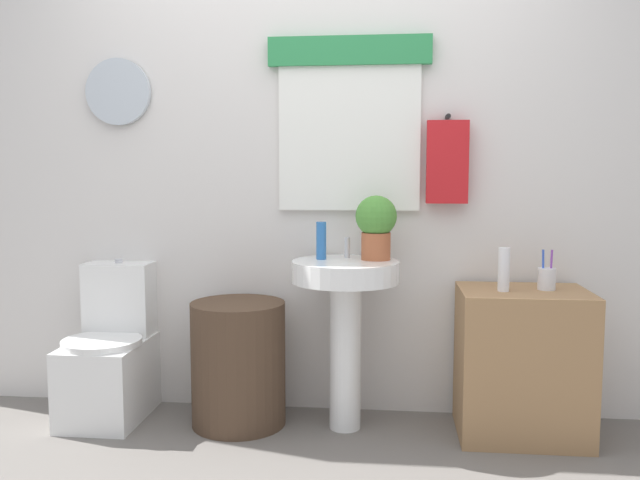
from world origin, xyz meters
TOP-DOWN VIEW (x-y plane):
  - back_wall at (0.00, 1.15)m, footprint 4.40×0.18m
  - toilet at (-0.98, 0.89)m, footprint 0.38×0.51m
  - laundry_hamper at (-0.32, 0.85)m, footprint 0.46×0.46m
  - pedestal_sink at (0.20, 0.85)m, footprint 0.51×0.51m
  - faucet at (0.20, 0.97)m, footprint 0.03×0.03m
  - wooden_cabinet at (1.02, 0.85)m, footprint 0.58×0.44m
  - soap_bottle at (0.08, 0.90)m, footprint 0.05×0.05m
  - potted_plant at (0.34, 0.91)m, footprint 0.20×0.20m
  - lotion_bottle at (0.92, 0.81)m, footprint 0.05×0.05m
  - toothbrush_cup at (1.12, 0.87)m, footprint 0.08×0.08m

SIDE VIEW (x-z plane):
  - toilet at x=-0.98m, z-range -0.10..0.68m
  - laundry_hamper at x=-0.32m, z-range 0.00..0.60m
  - wooden_cabinet at x=1.02m, z-range 0.00..0.69m
  - pedestal_sink at x=0.20m, z-range 0.20..1.01m
  - toothbrush_cup at x=1.12m, z-range 0.65..0.83m
  - lotion_bottle at x=0.92m, z-range 0.69..0.88m
  - faucet at x=0.20m, z-range 0.81..0.91m
  - soap_bottle at x=0.08m, z-range 0.81..0.99m
  - potted_plant at x=0.34m, z-range 0.83..1.13m
  - back_wall at x=0.00m, z-range 0.00..2.60m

